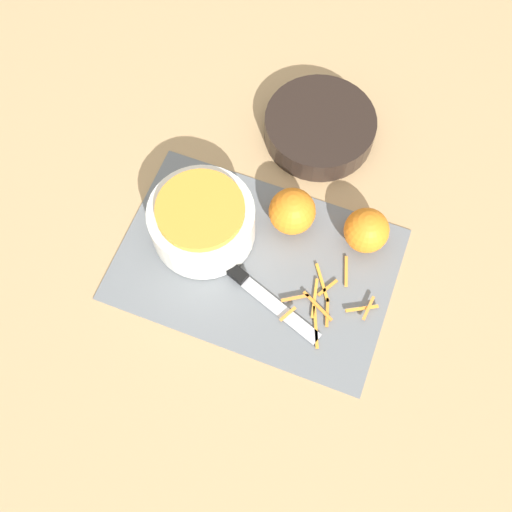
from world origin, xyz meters
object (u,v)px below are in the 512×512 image
(orange_right, at_px, (366,230))
(knife, at_px, (237,274))
(bowl_dark, at_px, (320,127))
(orange_left, at_px, (292,211))
(bowl_speckled, at_px, (202,221))

(orange_right, bearing_deg, knife, -142.41)
(bowl_dark, bearing_deg, orange_left, -86.13)
(orange_left, relative_size, orange_right, 1.05)
(bowl_speckled, relative_size, orange_right, 2.32)
(knife, relative_size, orange_left, 3.06)
(orange_right, bearing_deg, bowl_dark, 127.73)
(knife, bearing_deg, bowl_speckled, 166.21)
(bowl_dark, bearing_deg, bowl_speckled, -114.55)
(bowl_speckled, bearing_deg, bowl_dark, 65.45)
(knife, xyz_separation_m, orange_left, (0.05, 0.13, 0.03))
(bowl_dark, bearing_deg, knife, -96.89)
(bowl_dark, relative_size, knife, 0.83)
(bowl_dark, height_order, orange_right, orange_right)
(bowl_speckled, xyz_separation_m, bowl_dark, (0.12, 0.26, -0.03))
(orange_left, distance_m, orange_right, 0.13)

